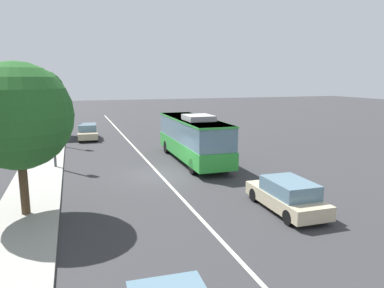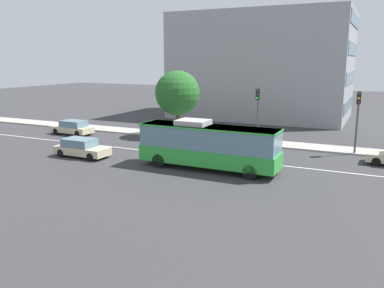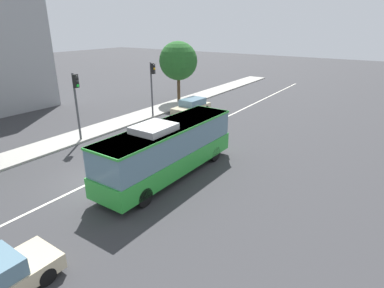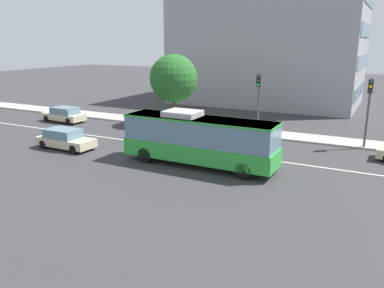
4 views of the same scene
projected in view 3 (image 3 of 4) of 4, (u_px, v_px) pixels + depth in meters
ground_plane at (97, 179)px, 18.48m from camera, size 160.00×160.00×0.00m
sidewalk_kerb at (29, 153)px, 22.16m from camera, size 80.00×2.72×0.14m
lane_centre_line at (97, 179)px, 18.47m from camera, size 76.00×0.16×0.01m
transit_bus at (168, 147)px, 18.34m from camera, size 10.03×2.61×3.46m
sedan_beige_ahead at (192, 106)px, 31.88m from camera, size 4.56×1.97×1.46m
traffic_light_near_corner at (77, 96)px, 23.22m from camera, size 0.33×0.62×5.20m
traffic_light_mid_block at (152, 80)px, 29.51m from camera, size 0.33×0.62×5.20m
street_tree_kerbside_centre at (178, 61)px, 35.19m from camera, size 4.25×4.25×6.77m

